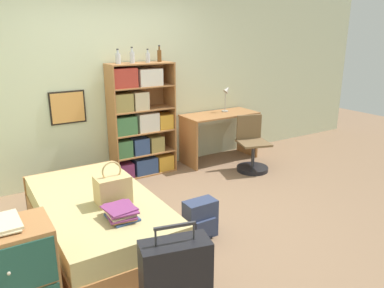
% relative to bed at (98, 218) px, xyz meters
% --- Properties ---
extents(ground_plane, '(14.00, 14.00, 0.00)m').
position_rel_bed_xyz_m(ground_plane, '(0.78, -0.02, -0.22)').
color(ground_plane, '#84664C').
extents(wall_back, '(10.00, 0.09, 2.60)m').
position_rel_bed_xyz_m(wall_back, '(0.78, 1.63, 1.08)').
color(wall_back, beige).
rests_on(wall_back, ground_plane).
extents(bed, '(1.06, 1.98, 0.44)m').
position_rel_bed_xyz_m(bed, '(0.00, 0.00, 0.00)').
color(bed, '#A36B3D').
rests_on(bed, ground_plane).
extents(handbag, '(0.32, 0.22, 0.42)m').
position_rel_bed_xyz_m(handbag, '(0.11, -0.20, 0.36)').
color(handbag, tan).
rests_on(handbag, bed).
extents(book_stack_on_bed, '(0.28, 0.35, 0.11)m').
position_rel_bed_xyz_m(book_stack_on_bed, '(0.05, -0.53, 0.28)').
color(book_stack_on_bed, '#334C84').
rests_on(book_stack_on_bed, bed).
extents(suitcase, '(0.51, 0.32, 0.80)m').
position_rel_bed_xyz_m(suitcase, '(0.08, -1.44, 0.11)').
color(suitcase, black).
rests_on(suitcase, ground_plane).
extents(dresser, '(0.62, 0.45, 0.75)m').
position_rel_bed_xyz_m(dresser, '(-0.89, -0.83, 0.16)').
color(dresser, '#A36B3D').
rests_on(dresser, ground_plane).
extents(bookcase, '(0.91, 0.36, 1.60)m').
position_rel_bed_xyz_m(bookcase, '(1.11, 1.40, 0.54)').
color(bookcase, '#A36B3D').
rests_on(bookcase, ground_plane).
extents(bottle_green, '(0.07, 0.07, 0.19)m').
position_rel_bed_xyz_m(bottle_green, '(0.85, 1.41, 1.45)').
color(bottle_green, '#B7BCC1').
rests_on(bottle_green, bookcase).
extents(bottle_brown, '(0.06, 0.06, 0.21)m').
position_rel_bed_xyz_m(bottle_brown, '(1.04, 1.38, 1.46)').
color(bottle_brown, '#B7BCC1').
rests_on(bottle_brown, bookcase).
extents(bottle_clear, '(0.06, 0.06, 0.18)m').
position_rel_bed_xyz_m(bottle_clear, '(1.26, 1.37, 1.45)').
color(bottle_clear, '#B7BCC1').
rests_on(bottle_clear, bookcase).
extents(bottle_blue, '(0.06, 0.06, 0.23)m').
position_rel_bed_xyz_m(bottle_blue, '(1.46, 1.43, 1.47)').
color(bottle_blue, brown).
rests_on(bottle_blue, bookcase).
extents(desk, '(1.21, 0.55, 0.77)m').
position_rel_bed_xyz_m(desk, '(2.45, 1.31, 0.31)').
color(desk, '#A36B3D').
rests_on(desk, ground_plane).
extents(desk_lamp, '(0.15, 0.11, 0.42)m').
position_rel_bed_xyz_m(desk_lamp, '(2.63, 1.39, 0.83)').
color(desk_lamp, '#ADA89E').
rests_on(desk_lamp, desk).
extents(desk_chair, '(0.54, 0.54, 0.81)m').
position_rel_bed_xyz_m(desk_chair, '(2.59, 0.67, 0.04)').
color(desk_chair, black).
rests_on(desk_chair, ground_plane).
extents(backpack, '(0.33, 0.22, 0.39)m').
position_rel_bed_xyz_m(backpack, '(0.88, -0.53, -0.03)').
color(backpack, '#2D3856').
rests_on(backpack, ground_plane).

